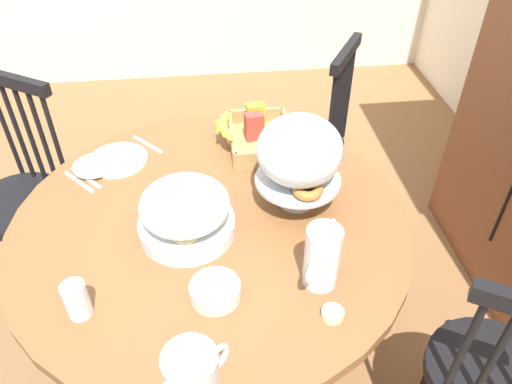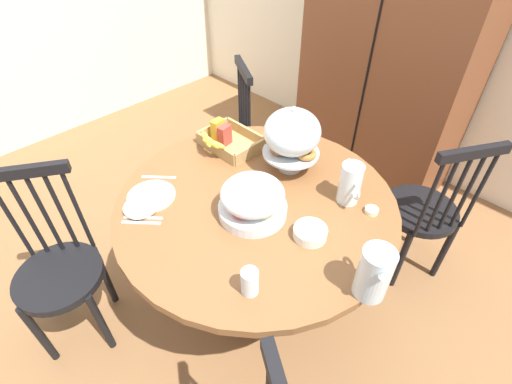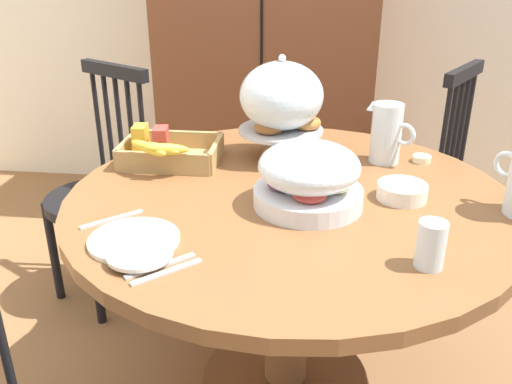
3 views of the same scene
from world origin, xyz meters
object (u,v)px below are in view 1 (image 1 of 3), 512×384
at_px(milk_pitcher, 322,259).
at_px(cereal_bowl, 215,291).
at_px(china_plate_small, 94,165).
at_px(windsor_chair_facing_door, 24,200).
at_px(fruit_platter_covered, 185,212).
at_px(windsor_chair_near_window, 492,383).
at_px(china_plate_large, 118,160).
at_px(butter_dish, 333,314).
at_px(pastry_stand_with_dome, 300,154).
at_px(drinking_glass, 77,300).
at_px(dining_table, 213,260).
at_px(cereal_basket, 254,134).
at_px(windsor_chair_by_cabinet, 308,144).

distance_m(milk_pitcher, cereal_bowl, 0.30).
relative_size(milk_pitcher, china_plate_small, 1.30).
relative_size(windsor_chair_facing_door, fruit_platter_covered, 3.25).
relative_size(windsor_chair_near_window, china_plate_large, 4.43).
distance_m(windsor_chair_near_window, fruit_platter_covered, 1.05).
xyz_separation_m(windsor_chair_facing_door, butter_dish, (0.94, 1.09, 0.30)).
height_order(fruit_platter_covered, butter_dish, fruit_platter_covered).
height_order(windsor_chair_near_window, cereal_bowl, windsor_chair_near_window).
bearing_deg(pastry_stand_with_dome, fruit_platter_covered, -74.31).
height_order(drinking_glass, butter_dish, drinking_glass).
xyz_separation_m(dining_table, china_plate_large, (-0.36, -0.33, 0.20)).
bearing_deg(pastry_stand_with_dome, dining_table, -80.11).
bearing_deg(drinking_glass, cereal_basket, 143.60).
relative_size(milk_pitcher, cereal_basket, 0.62).
xyz_separation_m(windsor_chair_near_window, cereal_basket, (-0.92, -0.61, 0.33)).
height_order(milk_pitcher, cereal_bowl, milk_pitcher).
height_order(dining_table, milk_pitcher, milk_pitcher).
height_order(milk_pitcher, china_plate_small, milk_pitcher).
xyz_separation_m(china_plate_large, cereal_bowl, (0.67, 0.33, 0.02)).
height_order(dining_table, windsor_chair_by_cabinet, windsor_chair_by_cabinet).
xyz_separation_m(windsor_chair_facing_door, fruit_platter_covered, (0.57, 0.72, 0.37)).
distance_m(windsor_chair_near_window, windsor_chair_facing_door, 1.89).
bearing_deg(cereal_basket, china_plate_small, -80.29).
height_order(windsor_chair_near_window, drinking_glass, windsor_chair_near_window).
bearing_deg(drinking_glass, windsor_chair_by_cabinet, 142.62).
bearing_deg(windsor_chair_facing_door, milk_pitcher, 53.14).
bearing_deg(china_plate_large, drinking_glass, -2.64).
distance_m(dining_table, milk_pitcher, 0.50).
xyz_separation_m(windsor_chair_by_cabinet, butter_dish, (1.21, -0.20, 0.30)).
height_order(china_plate_small, butter_dish, same).
xyz_separation_m(windsor_chair_by_cabinet, milk_pitcher, (1.09, -0.21, 0.38)).
bearing_deg(windsor_chair_near_window, milk_pitcher, -112.63).
height_order(cereal_bowl, butter_dish, cereal_bowl).
xyz_separation_m(cereal_basket, china_plate_small, (0.10, -0.60, -0.03)).
bearing_deg(china_plate_large, cereal_basket, 96.81).
relative_size(dining_table, butter_dish, 21.47).
bearing_deg(cereal_basket, cereal_bowl, -14.68).
bearing_deg(dining_table, cereal_bowl, 0.22).
distance_m(cereal_basket, china_plate_small, 0.61).
distance_m(cereal_basket, drinking_glass, 0.93).
distance_m(windsor_chair_facing_door, milk_pitcher, 1.41).
relative_size(drinking_glass, butter_dish, 1.83).
height_order(windsor_chair_facing_door, fruit_platter_covered, windsor_chair_facing_door).
xyz_separation_m(china_plate_small, butter_dish, (0.73, 0.71, -0.01)).
height_order(milk_pitcher, cereal_basket, milk_pitcher).
xyz_separation_m(windsor_chair_facing_door, cereal_basket, (0.10, 0.98, 0.33)).
xyz_separation_m(dining_table, china_plate_small, (-0.32, -0.41, 0.21)).
relative_size(windsor_chair_near_window, cereal_basket, 3.09).
height_order(pastry_stand_with_dome, butter_dish, pastry_stand_with_dome).
bearing_deg(china_plate_small, cereal_basket, 99.71).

